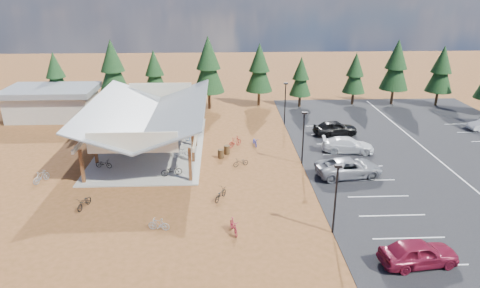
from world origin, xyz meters
TOP-DOWN VIEW (x-y plane):
  - ground at (0.00, 0.00)m, footprint 140.00×140.00m
  - asphalt_lot at (18.50, 3.00)m, footprint 27.00×44.00m
  - concrete_pad at (-10.00, 7.00)m, footprint 10.60×18.60m
  - bike_pavilion at (-10.00, 7.00)m, footprint 11.65×19.40m
  - outbuilding at (-24.00, 18.00)m, footprint 11.00×7.00m
  - lamp_post_0 at (5.00, -10.00)m, footprint 0.50×0.25m
  - lamp_post_1 at (5.00, 2.00)m, footprint 0.50×0.25m
  - lamp_post_2 at (5.00, 14.00)m, footprint 0.50×0.25m
  - trash_bin_0 at (-2.75, 3.67)m, footprint 0.60×0.60m
  - trash_bin_1 at (-2.15, 4.75)m, footprint 0.60×0.60m
  - pine_0 at (-24.69, 22.22)m, footprint 3.30×3.30m
  - pine_1 at (-16.79, 21.11)m, footprint 4.05×4.05m
  - pine_2 at (-11.67, 22.82)m, footprint 3.33×3.33m
  - pine_3 at (-4.28, 21.19)m, footprint 4.20×4.20m
  - pine_4 at (2.60, 22.64)m, footprint 3.69×3.69m
  - pine_5 at (8.17, 21.62)m, footprint 2.97×2.97m
  - pine_6 at (15.85, 22.45)m, footprint 3.13×3.13m
  - pine_7 at (21.42, 22.33)m, footprint 3.90×3.90m
  - pine_8 at (27.38, 21.39)m, footprint 3.57×3.57m
  - bike_0 at (-13.63, 1.56)m, footprint 1.66×0.88m
  - bike_1 at (-12.73, 5.13)m, footprint 1.66×0.92m
  - bike_2 at (-11.02, 9.73)m, footprint 1.72×0.66m
  - bike_3 at (-11.75, 14.80)m, footprint 1.57×0.63m
  - bike_4 at (-7.15, -0.41)m, footprint 2.00×1.15m
  - bike_5 at (-6.75, 3.85)m, footprint 1.67×0.60m
  - bike_6 at (-6.85, 8.49)m, footprint 1.66×0.91m
  - bike_7 at (-6.74, 12.17)m, footprint 1.81×1.02m
  - bike_8 at (-13.26, -5.78)m, footprint 1.09×1.94m
  - bike_9 at (-18.32, -1.06)m, footprint 1.24×1.81m
  - bike_11 at (-1.89, -9.76)m, footprint 0.93×1.84m
  - bike_12 at (-2.80, -4.88)m, footprint 1.38×1.92m
  - bike_13 at (-7.12, -9.17)m, footprint 1.60×0.71m
  - bike_14 at (0.87, 6.97)m, footprint 0.81×1.70m
  - bike_15 at (-1.27, 6.70)m, footprint 1.71×1.65m
  - bike_16 at (-0.87, 1.62)m, footprint 1.64×1.15m
  - car_0 at (9.31, -13.81)m, footprint 5.02×2.52m
  - car_2 at (8.64, -1.02)m, footprint 6.20×3.42m
  - car_3 at (10.16, 4.66)m, footprint 5.43×2.82m
  - car_4 at (10.16, 9.82)m, footprint 5.08×2.53m

SIDE VIEW (x-z plane):
  - ground at x=0.00m, z-range 0.00..0.00m
  - asphalt_lot at x=18.50m, z-range 0.00..0.04m
  - concrete_pad at x=-10.00m, z-range 0.00..0.10m
  - bike_16 at x=-0.87m, z-range 0.00..0.82m
  - bike_14 at x=0.87m, z-range 0.00..0.86m
  - trash_bin_0 at x=-2.75m, z-range 0.00..0.90m
  - trash_bin_1 at x=-2.15m, z-range 0.00..0.90m
  - bike_13 at x=-7.12m, z-range 0.00..0.93m
  - bike_12 at x=-2.80m, z-range 0.00..0.96m
  - bike_8 at x=-13.26m, z-range 0.00..0.96m
  - bike_6 at x=-6.85m, z-range 0.10..0.93m
  - bike_0 at x=-13.63m, z-range 0.10..0.93m
  - bike_11 at x=-1.89m, z-range 0.00..1.06m
  - bike_9 at x=-18.32m, z-range 0.00..1.06m
  - bike_2 at x=-11.02m, z-range 0.10..0.99m
  - bike_15 at x=-1.27m, z-range 0.00..1.12m
  - bike_3 at x=-11.75m, z-range 0.10..1.02m
  - bike_1 at x=-12.73m, z-range 0.10..1.06m
  - bike_5 at x=-6.75m, z-range 0.10..1.08m
  - bike_4 at x=-7.15m, z-range 0.10..1.10m
  - bike_7 at x=-6.74m, z-range 0.10..1.15m
  - car_3 at x=10.16m, z-range 0.04..1.54m
  - car_0 at x=9.31m, z-range 0.04..1.68m
  - car_2 at x=8.64m, z-range 0.04..1.68m
  - car_4 at x=10.16m, z-range 0.04..1.70m
  - outbuilding at x=-24.00m, z-range 0.08..3.98m
  - lamp_post_0 at x=5.00m, z-range 0.41..5.55m
  - lamp_post_1 at x=5.00m, z-range 0.41..5.55m
  - lamp_post_2 at x=5.00m, z-range 0.41..5.55m
  - bike_pavilion at x=-10.00m, z-range 1.34..6.31m
  - pine_5 at x=8.17m, z-range 0.76..7.67m
  - pine_6 at x=15.85m, z-range 0.80..8.09m
  - pine_0 at x=-24.69m, z-range 0.85..8.53m
  - pine_2 at x=-11.67m, z-range 0.86..8.62m
  - pine_8 at x=27.38m, z-range 0.92..9.24m
  - pine_4 at x=2.60m, z-range 0.95..9.56m
  - pine_7 at x=21.42m, z-range 1.01..10.08m
  - pine_1 at x=-16.79m, z-range 1.05..10.47m
  - pine_3 at x=-4.28m, z-range 1.09..10.87m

